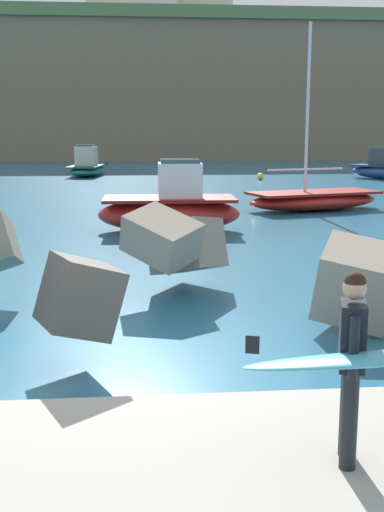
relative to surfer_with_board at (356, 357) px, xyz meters
name	(u,v)px	position (x,y,z in m)	size (l,w,h in m)	color
ground_plane	(121,361)	(-2.12, 3.58, -1.28)	(400.00, 400.00, 0.00)	#235B7A
breakwater_jetty	(242,254)	(-0.19, 4.90, -0.02)	(32.12, 6.82, 2.86)	#3D3A38
surfer_with_board	(356,357)	(0.00, 0.00, 0.00)	(2.11, 1.41, 1.78)	black
boat_near_left	(314,199)	(5.34, 20.42, -0.84)	(6.08, 3.71, 7.22)	maroon
boat_near_centre	(171,208)	(-0.70, 15.40, -0.53)	(4.55, 2.22, 2.29)	maroon
boat_mid_right	(88,166)	(-4.99, 40.94, -0.63)	(2.91, 6.07, 2.16)	#1E6656
mooring_buoy_inner	(260,176)	(6.25, 36.25, -1.06)	(0.44, 0.44, 0.44)	yellow
mooring_buoy_middle	(80,173)	(-5.44, 40.29, -1.06)	(0.44, 0.44, 0.44)	silver
headland_bluff	(216,93)	(8.61, 77.29, 6.20)	(97.12, 33.73, 14.91)	#756651
station_building_west	(109,1)	(-4.34, 78.31, 16.97)	(5.57, 6.45, 6.64)	beige
station_building_central	(201,5)	(6.48, 74.87, 16.09)	(6.86, 6.37, 4.87)	beige
station_building_east	(181,3)	(4.10, 75.78, 16.43)	(8.05, 5.52, 5.55)	beige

